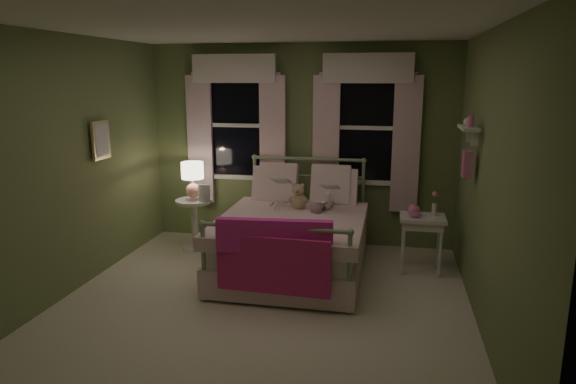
% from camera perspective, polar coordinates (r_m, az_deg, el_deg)
% --- Properties ---
extents(room_shell, '(4.20, 4.20, 4.20)m').
position_cam_1_polar(room_shell, '(4.71, -3.16, 1.91)').
color(room_shell, silver).
rests_on(room_shell, ground).
extents(bed, '(1.58, 2.04, 1.18)m').
position_cam_1_polar(bed, '(5.86, 0.68, -5.14)').
color(bed, white).
rests_on(bed, ground).
extents(pink_throw, '(1.10, 0.21, 0.71)m').
position_cam_1_polar(pink_throw, '(4.83, -1.61, -6.26)').
color(pink_throw, '#EB2EA3').
rests_on(pink_throw, bed).
extents(child_left, '(0.26, 0.18, 0.69)m').
position_cam_1_polar(child_left, '(6.18, -1.12, 0.86)').
color(child_left, '#F7D1DD').
rests_on(child_left, bed).
extents(child_right, '(0.41, 0.35, 0.74)m').
position_cam_1_polar(child_right, '(6.08, 4.04, 0.88)').
color(child_right, '#F7D1DD').
rests_on(child_right, bed).
extents(book_left, '(0.21, 0.13, 0.26)m').
position_cam_1_polar(book_left, '(5.93, -1.65, 0.85)').
color(book_left, beige).
rests_on(book_left, child_left).
extents(book_right, '(0.21, 0.13, 0.26)m').
position_cam_1_polar(book_right, '(5.84, 3.71, 0.22)').
color(book_right, beige).
rests_on(book_right, child_right).
extents(teddy_bear, '(0.24, 0.20, 0.32)m').
position_cam_1_polar(teddy_bear, '(6.00, 1.16, -0.68)').
color(teddy_bear, tan).
rests_on(teddy_bear, bed).
extents(nightstand_left, '(0.46, 0.46, 0.65)m').
position_cam_1_polar(nightstand_left, '(6.69, -10.37, -2.77)').
color(nightstand_left, white).
rests_on(nightstand_left, ground).
extents(table_lamp, '(0.28, 0.28, 0.46)m').
position_cam_1_polar(table_lamp, '(6.57, -10.55, 1.74)').
color(table_lamp, '#F8AB93').
rests_on(table_lamp, nightstand_left).
extents(book_nightstand, '(0.20, 0.25, 0.02)m').
position_cam_1_polar(book_nightstand, '(6.52, -9.89, -0.98)').
color(book_nightstand, beige).
rests_on(book_nightstand, nightstand_left).
extents(nightstand_right, '(0.50, 0.40, 0.64)m').
position_cam_1_polar(nightstand_right, '(5.98, 14.70, -3.55)').
color(nightstand_right, white).
rests_on(nightstand_right, ground).
extents(pink_toy, '(0.14, 0.18, 0.14)m').
position_cam_1_polar(pink_toy, '(5.92, 13.82, -2.05)').
color(pink_toy, pink).
rests_on(pink_toy, nightstand_right).
extents(bud_vase, '(0.06, 0.06, 0.28)m').
position_cam_1_polar(bud_vase, '(5.97, 15.95, -1.25)').
color(bud_vase, white).
rests_on(bud_vase, nightstand_right).
extents(window_left, '(1.34, 0.13, 1.96)m').
position_cam_1_polar(window_left, '(6.83, -5.83, 7.96)').
color(window_left, black).
rests_on(window_left, room_shell).
extents(window_right, '(1.34, 0.13, 1.96)m').
position_cam_1_polar(window_right, '(6.54, 8.68, 7.67)').
color(window_right, black).
rests_on(window_right, room_shell).
extents(wall_shelf, '(0.15, 0.50, 0.60)m').
position_cam_1_polar(wall_shelf, '(5.27, 19.37, 4.83)').
color(wall_shelf, white).
rests_on(wall_shelf, room_shell).
extents(framed_picture, '(0.03, 0.32, 0.42)m').
position_cam_1_polar(framed_picture, '(6.00, -20.07, 5.43)').
color(framed_picture, beige).
rests_on(framed_picture, room_shell).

